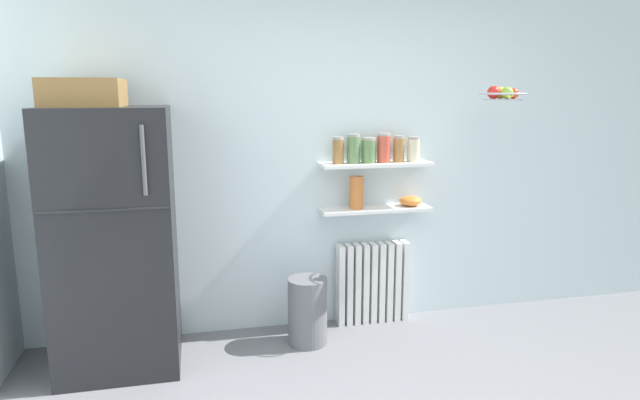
{
  "coord_description": "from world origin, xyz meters",
  "views": [
    {
      "loc": [
        -0.98,
        -1.92,
        1.76
      ],
      "look_at": [
        -0.17,
        1.6,
        1.05
      ],
      "focal_mm": 30.75,
      "sensor_mm": 36.0,
      "label": 1
    }
  ],
  "objects_px": {
    "storage_jar_0": "(338,151)",
    "shelf_bowl": "(410,201)",
    "storage_jar_4": "(399,149)",
    "trash_bin": "(308,311)",
    "vase": "(356,192)",
    "storage_jar_2": "(369,150)",
    "storage_jar_3": "(384,148)",
    "storage_jar_1": "(354,149)",
    "refrigerator": "(114,234)",
    "storage_jar_5": "(413,149)",
    "radiator": "(372,283)",
    "hanging_fruit_basket": "(503,94)"
  },
  "relations": [
    {
      "from": "storage_jar_5",
      "to": "trash_bin",
      "type": "height_order",
      "value": "storage_jar_5"
    },
    {
      "from": "radiator",
      "to": "hanging_fruit_basket",
      "type": "bearing_deg",
      "value": -24.76
    },
    {
      "from": "storage_jar_0",
      "to": "radiator",
      "type": "bearing_deg",
      "value": 5.91
    },
    {
      "from": "storage_jar_1",
      "to": "storage_jar_5",
      "type": "height_order",
      "value": "storage_jar_1"
    },
    {
      "from": "hanging_fruit_basket",
      "to": "storage_jar_2",
      "type": "bearing_deg",
      "value": 158.45
    },
    {
      "from": "radiator",
      "to": "trash_bin",
      "type": "bearing_deg",
      "value": -155.13
    },
    {
      "from": "storage_jar_4",
      "to": "vase",
      "type": "height_order",
      "value": "storage_jar_4"
    },
    {
      "from": "radiator",
      "to": "storage_jar_3",
      "type": "height_order",
      "value": "storage_jar_3"
    },
    {
      "from": "storage_jar_3",
      "to": "trash_bin",
      "type": "distance_m",
      "value": 1.3
    },
    {
      "from": "radiator",
      "to": "storage_jar_1",
      "type": "bearing_deg",
      "value": -170.21
    },
    {
      "from": "storage_jar_5",
      "to": "storage_jar_1",
      "type": "bearing_deg",
      "value": 180.0
    },
    {
      "from": "hanging_fruit_basket",
      "to": "shelf_bowl",
      "type": "bearing_deg",
      "value": 146.92
    },
    {
      "from": "trash_bin",
      "to": "shelf_bowl",
      "type": "bearing_deg",
      "value": 15.4
    },
    {
      "from": "radiator",
      "to": "storage_jar_4",
      "type": "bearing_deg",
      "value": -9.79
    },
    {
      "from": "storage_jar_4",
      "to": "trash_bin",
      "type": "bearing_deg",
      "value": -162.55
    },
    {
      "from": "storage_jar_0",
      "to": "vase",
      "type": "xyz_separation_m",
      "value": [
        0.14,
        0.0,
        -0.31
      ]
    },
    {
      "from": "storage_jar_1",
      "to": "shelf_bowl",
      "type": "distance_m",
      "value": 0.61
    },
    {
      "from": "storage_jar_2",
      "to": "storage_jar_4",
      "type": "xyz_separation_m",
      "value": [
        0.23,
        0.0,
        0.0
      ]
    },
    {
      "from": "storage_jar_4",
      "to": "trash_bin",
      "type": "xyz_separation_m",
      "value": [
        -0.74,
        -0.23,
        -1.11
      ]
    },
    {
      "from": "storage_jar_2",
      "to": "trash_bin",
      "type": "bearing_deg",
      "value": -155.42
    },
    {
      "from": "radiator",
      "to": "trash_bin",
      "type": "relative_size",
      "value": 1.31
    },
    {
      "from": "vase",
      "to": "shelf_bowl",
      "type": "height_order",
      "value": "vase"
    },
    {
      "from": "storage_jar_0",
      "to": "shelf_bowl",
      "type": "height_order",
      "value": "storage_jar_0"
    },
    {
      "from": "vase",
      "to": "radiator",
      "type": "bearing_deg",
      "value": 11.46
    },
    {
      "from": "storage_jar_1",
      "to": "shelf_bowl",
      "type": "relative_size",
      "value": 1.27
    },
    {
      "from": "storage_jar_0",
      "to": "storage_jar_3",
      "type": "relative_size",
      "value": 0.91
    },
    {
      "from": "trash_bin",
      "to": "storage_jar_3",
      "type": "bearing_deg",
      "value": 20.44
    },
    {
      "from": "hanging_fruit_basket",
      "to": "storage_jar_4",
      "type": "bearing_deg",
      "value": 151.55
    },
    {
      "from": "radiator",
      "to": "storage_jar_5",
      "type": "bearing_deg",
      "value": -5.91
    },
    {
      "from": "storage_jar_0",
      "to": "storage_jar_5",
      "type": "bearing_deg",
      "value": 0.0
    },
    {
      "from": "storage_jar_4",
      "to": "vase",
      "type": "bearing_deg",
      "value": 180.0
    },
    {
      "from": "vase",
      "to": "shelf_bowl",
      "type": "distance_m",
      "value": 0.43
    },
    {
      "from": "storage_jar_2",
      "to": "storage_jar_3",
      "type": "relative_size",
      "value": 0.86
    },
    {
      "from": "refrigerator",
      "to": "storage_jar_3",
      "type": "height_order",
      "value": "refrigerator"
    },
    {
      "from": "storage_jar_5",
      "to": "shelf_bowl",
      "type": "height_order",
      "value": "storage_jar_5"
    },
    {
      "from": "radiator",
      "to": "storage_jar_4",
      "type": "xyz_separation_m",
      "value": [
        0.17,
        -0.03,
        1.03
      ]
    },
    {
      "from": "storage_jar_1",
      "to": "refrigerator",
      "type": "bearing_deg",
      "value": -171.91
    },
    {
      "from": "storage_jar_3",
      "to": "shelf_bowl",
      "type": "height_order",
      "value": "storage_jar_3"
    },
    {
      "from": "storage_jar_1",
      "to": "storage_jar_3",
      "type": "relative_size",
      "value": 0.99
    },
    {
      "from": "vase",
      "to": "storage_jar_5",
      "type": "bearing_deg",
      "value": 0.0
    },
    {
      "from": "radiator",
      "to": "storage_jar_1",
      "type": "xyz_separation_m",
      "value": [
        -0.17,
        -0.03,
        1.04
      ]
    },
    {
      "from": "storage_jar_3",
      "to": "storage_jar_5",
      "type": "relative_size",
      "value": 1.16
    },
    {
      "from": "storage_jar_1",
      "to": "vase",
      "type": "height_order",
      "value": "storage_jar_1"
    },
    {
      "from": "refrigerator",
      "to": "vase",
      "type": "distance_m",
      "value": 1.7
    },
    {
      "from": "storage_jar_4",
      "to": "vase",
      "type": "relative_size",
      "value": 0.81
    },
    {
      "from": "storage_jar_2",
      "to": "storage_jar_3",
      "type": "height_order",
      "value": "storage_jar_3"
    },
    {
      "from": "storage_jar_0",
      "to": "shelf_bowl",
      "type": "relative_size",
      "value": 1.16
    },
    {
      "from": "refrigerator",
      "to": "storage_jar_3",
      "type": "distance_m",
      "value": 1.96
    },
    {
      "from": "shelf_bowl",
      "to": "hanging_fruit_basket",
      "type": "xyz_separation_m",
      "value": [
        0.52,
        -0.34,
        0.8
      ]
    },
    {
      "from": "storage_jar_0",
      "to": "storage_jar_2",
      "type": "height_order",
      "value": "storage_jar_0"
    }
  ]
}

